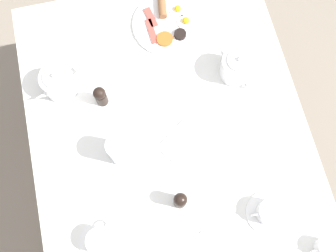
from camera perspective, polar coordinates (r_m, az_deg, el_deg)
name	(u,v)px	position (r m, az deg, el deg)	size (l,w,h in m)	color
ground_plane	(168,168)	(2.16, 0.00, -6.09)	(8.00, 8.00, 0.00)	gray
table	(168,133)	(1.48, 0.00, -0.98)	(0.99, 1.24, 0.76)	white
breakfast_plate	(168,23)	(1.58, -0.01, 14.72)	(0.27, 0.27, 0.04)	white
teapot_near	(59,82)	(1.47, -15.54, 6.13)	(0.18, 0.12, 0.12)	white
teapot_far	(237,67)	(1.47, 10.02, 8.45)	(0.12, 0.18, 0.12)	white
teacup_with_saucer_left	(269,212)	(1.37, 14.48, -12.01)	(0.15, 0.15, 0.07)	white
teacup_with_saucer_right	(100,241)	(1.34, -9.79, -16.09)	(0.15, 0.15, 0.07)	white
water_glass_tall	(120,150)	(1.34, -7.00, -3.46)	(0.08, 0.08, 0.13)	white
creamer_jug	(325,248)	(1.42, 21.81, -16.12)	(0.08, 0.06, 0.05)	white
pepper_grinder	(180,201)	(1.31, 1.79, -10.76)	(0.05, 0.05, 0.10)	black
salt_grinder	(100,96)	(1.42, -9.78, 4.32)	(0.05, 0.05, 0.10)	black
napkin_folded	(180,141)	(1.40, 1.77, -2.13)	(0.17, 0.16, 0.01)	white
fork_by_plate	(225,247)	(1.37, 8.25, -16.95)	(0.14, 0.14, 0.00)	silver
knife_by_plate	(83,29)	(1.61, -12.17, 13.57)	(0.16, 0.17, 0.00)	silver
spoon_for_tea	(270,133)	(1.45, 14.52, -0.98)	(0.16, 0.06, 0.00)	silver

